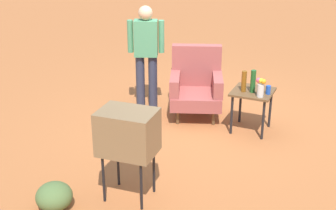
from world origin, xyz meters
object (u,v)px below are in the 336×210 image
Objects in this scene: side_table at (252,97)px; tv_on_stand at (128,133)px; armchair at (196,84)px; person_standing at (146,51)px; bottle_tall_amber at (244,81)px; bottle_wine_green at (253,81)px; flower_vase at (261,87)px; soda_can_blue at (268,90)px.

tv_on_stand is (-0.78, -2.22, 0.26)m from side_table.
armchair is 0.95m from side_table.
side_table is (0.93, -0.21, 0.02)m from armchair.
armchair reaches higher than side_table.
bottle_tall_amber is (1.65, -0.27, -0.18)m from person_standing.
side_table is at bearing 95.62° from bottle_wine_green.
bottle_wine_green reaches higher than flower_vase.
armchair is 4.00× the size of flower_vase.
side_table is at bearing 128.00° from flower_vase.
bottle_tall_amber is at bearing 72.76° from tv_on_stand.
armchair is 8.69× the size of soda_can_blue.
armchair is at bearing 160.56° from bottle_tall_amber.
armchair is 3.31× the size of bottle_wine_green.
bottle_wine_green is at bearing 10.28° from bottle_tall_amber.
person_standing reaches higher than side_table.
flower_vase is (0.14, -0.13, -0.01)m from bottle_wine_green.
bottle_tall_amber is (-0.12, -0.07, 0.24)m from side_table.
soda_can_blue is at bearing 6.12° from bottle_tall_amber.
bottle_wine_green is (0.01, -0.05, 0.25)m from side_table.
soda_can_blue is 0.46× the size of flower_vase.
tv_on_stand reaches higher than bottle_tall_amber.
soda_can_blue is at bearing -9.78° from side_table.
tv_on_stand is 3.22× the size of bottle_wine_green.
soda_can_blue is at bearing 62.92° from flower_vase.
person_standing is at bearing 172.07° from bottle_wine_green.
tv_on_stand is at bearing -109.99° from bottle_wine_green.
flower_vase is at bearing -23.11° from bottle_tall_amber.
bottle_tall_amber is (-0.12, -0.02, -0.01)m from bottle_wine_green.
side_table is 0.25m from bottle_wine_green.
bottle_wine_green reaches higher than soda_can_blue.
person_standing reaches higher than bottle_tall_amber.
person_standing is 13.44× the size of soda_can_blue.
person_standing reaches higher than soda_can_blue.
bottle_wine_green is at bearing -84.38° from side_table.
side_table is 0.34m from flower_vase.
bottle_tall_amber is (-0.34, -0.04, 0.09)m from soda_can_blue.
bottle_wine_green is at bearing 136.34° from flower_vase.
armchair is at bearing 1.19° from person_standing.
person_standing is (-0.84, -0.02, 0.44)m from armchair.
flower_vase is at bearing -20.36° from armchair.
side_table is 0.27m from soda_can_blue.
armchair is 0.95m from person_standing.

